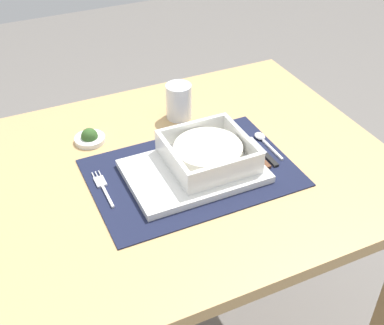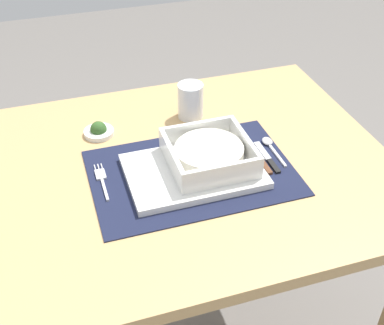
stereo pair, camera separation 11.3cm
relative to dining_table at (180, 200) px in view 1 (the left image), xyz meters
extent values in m
cube|color=tan|center=(0.00, 0.00, 0.09)|extent=(0.97, 0.76, 0.03)
cube|color=#A48252|center=(0.44, 0.33, -0.28)|extent=(0.05, 0.05, 0.71)
cube|color=#191E38|center=(0.02, -0.04, 0.11)|extent=(0.45, 0.31, 0.00)
cube|color=white|center=(0.02, -0.04, 0.12)|extent=(0.30, 0.20, 0.02)
cube|color=white|center=(0.06, -0.03, 0.13)|extent=(0.18, 0.18, 0.01)
cube|color=white|center=(-0.03, -0.03, 0.16)|extent=(0.01, 0.18, 0.04)
cube|color=white|center=(0.14, -0.03, 0.16)|extent=(0.01, 0.18, 0.04)
cube|color=white|center=(0.06, -0.12, 0.16)|extent=(0.16, 0.01, 0.04)
cube|color=white|center=(0.06, 0.05, 0.16)|extent=(0.16, 0.01, 0.04)
cylinder|color=silver|center=(0.06, -0.03, 0.15)|extent=(0.15, 0.15, 0.03)
cube|color=silver|center=(-0.18, -0.04, 0.11)|extent=(0.01, 0.07, 0.00)
cube|color=silver|center=(-0.18, 0.01, 0.11)|extent=(0.02, 0.04, 0.00)
cylinder|color=silver|center=(-0.19, 0.04, 0.11)|extent=(0.00, 0.02, 0.00)
cylinder|color=silver|center=(-0.18, 0.04, 0.11)|extent=(0.00, 0.02, 0.00)
cylinder|color=silver|center=(-0.17, 0.04, 0.11)|extent=(0.00, 0.02, 0.00)
cube|color=silver|center=(0.22, -0.04, 0.11)|extent=(0.01, 0.09, 0.00)
ellipsoid|color=silver|center=(0.22, 0.02, 0.11)|extent=(0.02, 0.03, 0.01)
cube|color=black|center=(0.20, -0.08, 0.11)|extent=(0.01, 0.05, 0.01)
cube|color=silver|center=(0.20, -0.01, 0.11)|extent=(0.01, 0.07, 0.00)
cube|color=#59331E|center=(0.18, -0.07, 0.11)|extent=(0.01, 0.06, 0.01)
cube|color=silver|center=(0.18, -0.01, 0.11)|extent=(0.01, 0.08, 0.00)
cylinder|color=white|center=(0.09, 0.19, 0.15)|extent=(0.07, 0.07, 0.09)
cylinder|color=#338C3F|center=(0.09, 0.19, 0.13)|extent=(0.05, 0.05, 0.04)
cylinder|color=white|center=(-0.16, 0.18, 0.11)|extent=(0.07, 0.07, 0.01)
sphere|color=#335926|center=(-0.16, 0.18, 0.12)|extent=(0.04, 0.04, 0.04)
camera|label=1|loc=(-0.36, -0.86, 0.82)|focal=47.96mm
camera|label=2|loc=(-0.26, -0.90, 0.82)|focal=47.96mm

